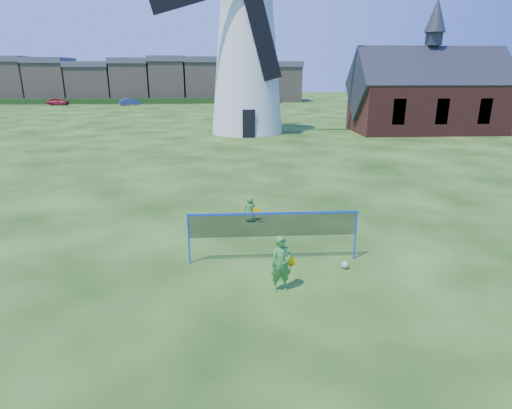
{
  "coord_description": "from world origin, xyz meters",
  "views": [
    {
      "loc": [
        -0.61,
        -12.11,
        5.49
      ],
      "look_at": [
        0.2,
        0.5,
        1.5
      ],
      "focal_mm": 29.63,
      "sensor_mm": 36.0,
      "label": 1
    }
  ],
  "objects_px": {
    "play_ball": "(345,265)",
    "player_boy": "(250,209)",
    "chapel": "(427,96)",
    "car_left": "(58,102)",
    "badminton_net": "(273,226)",
    "windmill": "(247,55)",
    "car_right": "(130,102)",
    "player_girl": "(281,264)"
  },
  "relations": [
    {
      "from": "car_left",
      "to": "player_boy",
      "type": "bearing_deg",
      "value": -147.19
    },
    {
      "from": "windmill",
      "to": "player_girl",
      "type": "height_order",
      "value": "windmill"
    },
    {
      "from": "chapel",
      "to": "play_ball",
      "type": "height_order",
      "value": "chapel"
    },
    {
      "from": "chapel",
      "to": "badminton_net",
      "type": "xyz_separation_m",
      "value": [
        -17.22,
        -27.68,
        -2.14
      ]
    },
    {
      "from": "chapel",
      "to": "play_ball",
      "type": "relative_size",
      "value": 62.67
    },
    {
      "from": "badminton_net",
      "to": "play_ball",
      "type": "xyz_separation_m",
      "value": [
        2.05,
        -0.65,
        -1.03
      ]
    },
    {
      "from": "car_left",
      "to": "player_girl",
      "type": "bearing_deg",
      "value": -148.7
    },
    {
      "from": "chapel",
      "to": "car_right",
      "type": "relative_size",
      "value": 3.98
    },
    {
      "from": "play_ball",
      "to": "player_boy",
      "type": "bearing_deg",
      "value": 121.02
    },
    {
      "from": "badminton_net",
      "to": "player_girl",
      "type": "bearing_deg",
      "value": -89.21
    },
    {
      "from": "player_girl",
      "to": "chapel",
      "type": "bearing_deg",
      "value": 49.84
    },
    {
      "from": "windmill",
      "to": "badminton_net",
      "type": "height_order",
      "value": "windmill"
    },
    {
      "from": "badminton_net",
      "to": "play_ball",
      "type": "height_order",
      "value": "badminton_net"
    },
    {
      "from": "player_girl",
      "to": "windmill",
      "type": "bearing_deg",
      "value": 79.22
    },
    {
      "from": "player_boy",
      "to": "car_right",
      "type": "height_order",
      "value": "car_right"
    },
    {
      "from": "windmill",
      "to": "chapel",
      "type": "height_order",
      "value": "windmill"
    },
    {
      "from": "windmill",
      "to": "player_boy",
      "type": "xyz_separation_m",
      "value": [
        -0.98,
        -24.6,
        -6.4
      ]
    },
    {
      "from": "player_girl",
      "to": "player_boy",
      "type": "height_order",
      "value": "player_girl"
    },
    {
      "from": "chapel",
      "to": "car_right",
      "type": "distance_m",
      "value": 50.14
    },
    {
      "from": "badminton_net",
      "to": "chapel",
      "type": "bearing_deg",
      "value": 58.11
    },
    {
      "from": "windmill",
      "to": "chapel",
      "type": "xyz_separation_m",
      "value": [
        16.74,
        -0.5,
        -3.61
      ]
    },
    {
      "from": "chapel",
      "to": "car_left",
      "type": "relative_size",
      "value": 3.89
    },
    {
      "from": "car_right",
      "to": "badminton_net",
      "type": "bearing_deg",
      "value": 176.33
    },
    {
      "from": "player_girl",
      "to": "car_left",
      "type": "bearing_deg",
      "value": 104.73
    },
    {
      "from": "player_boy",
      "to": "play_ball",
      "type": "relative_size",
      "value": 4.5
    },
    {
      "from": "windmill",
      "to": "car_left",
      "type": "xyz_separation_m",
      "value": [
        -30.67,
        35.89,
        -6.29
      ]
    },
    {
      "from": "chapel",
      "to": "badminton_net",
      "type": "bearing_deg",
      "value": -121.89
    },
    {
      "from": "chapel",
      "to": "car_left",
      "type": "height_order",
      "value": "chapel"
    },
    {
      "from": "windmill",
      "to": "car_right",
      "type": "distance_m",
      "value": 40.16
    },
    {
      "from": "windmill",
      "to": "car_right",
      "type": "xyz_separation_m",
      "value": [
        -18.48,
        35.09,
        -6.32
      ]
    },
    {
      "from": "chapel",
      "to": "car_left",
      "type": "distance_m",
      "value": 59.83
    },
    {
      "from": "badminton_net",
      "to": "windmill",
      "type": "bearing_deg",
      "value": 89.03
    },
    {
      "from": "player_boy",
      "to": "car_left",
      "type": "height_order",
      "value": "car_left"
    },
    {
      "from": "player_girl",
      "to": "play_ball",
      "type": "bearing_deg",
      "value": 19.85
    },
    {
      "from": "play_ball",
      "to": "windmill",
      "type": "bearing_deg",
      "value": 93.11
    },
    {
      "from": "player_girl",
      "to": "player_boy",
      "type": "bearing_deg",
      "value": 85.63
    },
    {
      "from": "badminton_net",
      "to": "car_left",
      "type": "xyz_separation_m",
      "value": [
        -30.2,
        64.07,
        -0.54
      ]
    },
    {
      "from": "car_right",
      "to": "car_left",
      "type": "bearing_deg",
      "value": 66.68
    },
    {
      "from": "chapel",
      "to": "player_girl",
      "type": "height_order",
      "value": "chapel"
    },
    {
      "from": "windmill",
      "to": "car_right",
      "type": "relative_size",
      "value": 5.96
    },
    {
      "from": "chapel",
      "to": "player_girl",
      "type": "xyz_separation_m",
      "value": [
        -17.2,
        -29.49,
        -2.53
      ]
    },
    {
      "from": "car_right",
      "to": "player_girl",
      "type": "bearing_deg",
      "value": 175.93
    }
  ]
}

